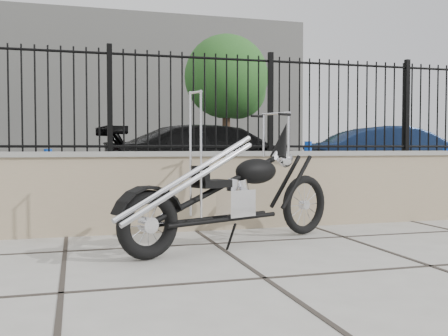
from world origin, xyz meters
TOP-DOWN VIEW (x-y plane):
  - ground_plane at (0.00, 0.00)m, footprint 90.00×90.00m
  - parking_lot at (0.00, 12.50)m, footprint 30.00×30.00m
  - retaining_wall at (0.00, 2.50)m, footprint 14.00×0.36m
  - iron_fence at (0.00, 2.50)m, footprint 14.00×0.08m
  - background_building at (0.00, 26.50)m, footprint 22.00×6.00m
  - chopper_motorcycle at (0.14, 1.33)m, footprint 2.59×1.50m
  - car_black at (1.62, 6.97)m, footprint 5.26×2.60m
  - car_blue at (6.38, 7.57)m, footprint 4.77×2.36m
  - bollard_a at (-1.78, 4.46)m, footprint 0.15×0.15m
  - bollard_b at (2.72, 5.06)m, footprint 0.17×0.17m
  - bollard_c at (5.34, 4.58)m, footprint 0.15×0.15m
  - tree_right at (4.58, 16.85)m, footprint 3.41×3.41m

SIDE VIEW (x-z plane):
  - ground_plane at x=0.00m, z-range 0.00..0.00m
  - parking_lot at x=0.00m, z-range 0.00..0.00m
  - retaining_wall at x=0.00m, z-range 0.00..0.96m
  - bollard_c at x=5.34m, z-range 0.00..0.98m
  - bollard_a at x=-1.78m, z-range 0.00..0.98m
  - bollard_b at x=2.72m, z-range 0.00..1.12m
  - car_black at x=1.62m, z-range 0.00..1.47m
  - car_blue at x=6.38m, z-range 0.00..1.50m
  - chopper_motorcycle at x=0.14m, z-range 0.00..1.58m
  - iron_fence at x=0.00m, z-range 0.96..2.16m
  - background_building at x=0.00m, z-range 0.00..8.00m
  - tree_right at x=4.58m, z-range 1.15..6.91m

